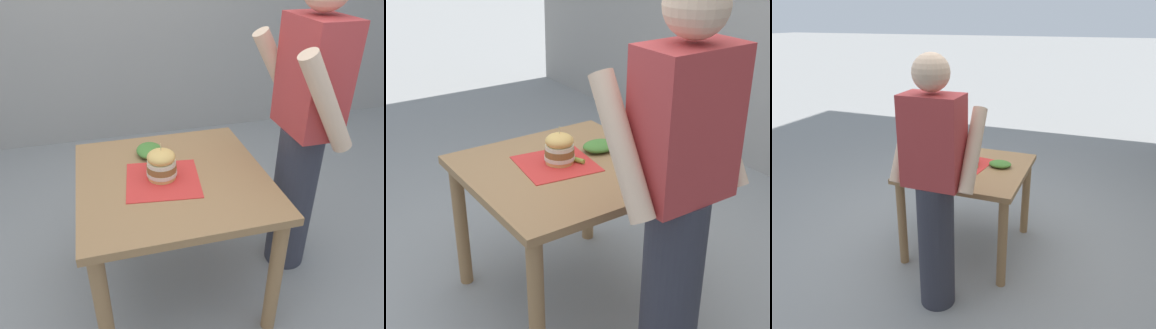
# 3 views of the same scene
# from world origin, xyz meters

# --- Properties ---
(ground_plane) EXTENTS (80.00, 80.00, 0.00)m
(ground_plane) POSITION_xyz_m (0.00, 0.00, 0.00)
(ground_plane) COLOR gray
(patio_table) EXTENTS (0.93, 0.92, 0.75)m
(patio_table) POSITION_xyz_m (0.00, 0.00, 0.62)
(patio_table) COLOR #9E7247
(patio_table) RESTS_ON ground
(serving_paper) EXTENTS (0.39, 0.39, 0.00)m
(serving_paper) POSITION_xyz_m (0.03, -0.05, 0.75)
(serving_paper) COLOR red
(serving_paper) RESTS_ON patio_table
(sandwich) EXTENTS (0.15, 0.15, 0.19)m
(sandwich) POSITION_xyz_m (0.01, -0.05, 0.83)
(sandwich) COLOR #E5B25B
(sandwich) RESTS_ON serving_paper
(pickle_spear) EXTENTS (0.05, 0.08, 0.02)m
(pickle_spear) POSITION_xyz_m (-0.07, -0.01, 0.76)
(pickle_spear) COLOR #8EA83D
(pickle_spear) RESTS_ON serving_paper
(side_salad) EXTENTS (0.18, 0.14, 0.05)m
(side_salad) POSITION_xyz_m (-0.24, -0.07, 0.77)
(side_salad) COLOR #477F33
(side_salad) RESTS_ON patio_table
(diner_across_table) EXTENTS (0.55, 0.35, 1.69)m
(diner_across_table) POSITION_xyz_m (-0.04, 0.71, 0.88)
(diner_across_table) COLOR #33333D
(diner_across_table) RESTS_ON ground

